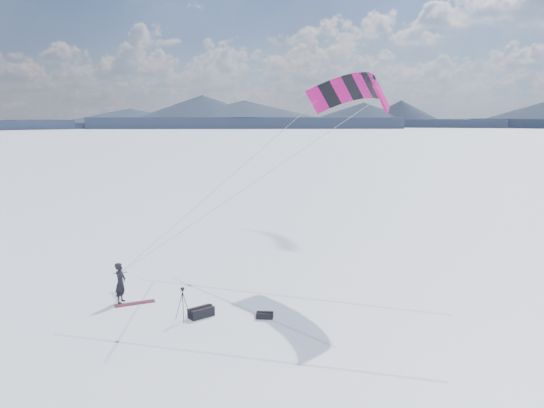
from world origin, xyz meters
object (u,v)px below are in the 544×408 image
object	(u,v)px
snowboard	(135,303)
gear_bag_b	(265,315)
gear_bag_a	(201,312)
tripod	(183,299)
snowkiter	(121,302)

from	to	relation	value
snowboard	gear_bag_b	distance (m)	5.59
gear_bag_a	gear_bag_b	world-z (taller)	gear_bag_a
tripod	gear_bag_a	world-z (taller)	tripod
snowboard	tripod	xyz separation A→B (m)	(1.62, -2.35, 0.80)
gear_bag_a	gear_bag_b	xyz separation A→B (m)	(2.28, -0.92, -0.06)
snowkiter	snowboard	xyz separation A→B (m)	(0.52, -0.37, 0.02)
gear_bag_a	tripod	bearing A→B (deg)	168.33
snowboard	gear_bag_b	bearing A→B (deg)	-40.56
snowkiter	snowboard	bearing A→B (deg)	-100.91
snowkiter	gear_bag_a	world-z (taller)	snowkiter
snowkiter	gear_bag_a	distance (m)	3.87
tripod	gear_bag_a	distance (m)	0.95
snowboard	snowkiter	bearing A→B (deg)	138.25
snowboard	gear_bag_a	xyz separation A→B (m)	(2.33, -2.25, 0.17)
snowkiter	gear_bag_b	world-z (taller)	snowkiter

